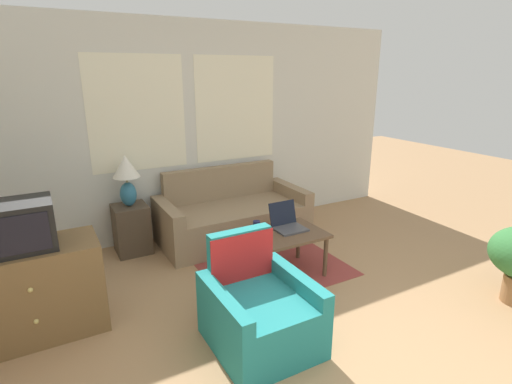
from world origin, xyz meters
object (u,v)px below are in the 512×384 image
(table_lamp, at_px, (126,175))
(television, at_px, (21,226))
(couch, at_px, (231,217))
(coffee_table, at_px, (283,239))
(cup_yellow, at_px, (257,225))
(cup_navy, at_px, (262,235))
(laptop, at_px, (287,223))
(snack_bowl, at_px, (257,231))
(armchair, at_px, (258,312))

(table_lamp, bearing_deg, television, -130.78)
(couch, distance_m, coffee_table, 1.15)
(coffee_table, height_order, cup_yellow, cup_yellow)
(cup_navy, bearing_deg, couch, 78.59)
(cup_yellow, bearing_deg, laptop, -22.23)
(snack_bowl, bearing_deg, television, 178.91)
(couch, bearing_deg, laptop, -82.40)
(coffee_table, xyz_separation_m, snack_bowl, (-0.25, 0.10, 0.10))
(table_lamp, bearing_deg, coffee_table, -46.75)
(armchair, xyz_separation_m, coffee_table, (0.74, 0.80, 0.15))
(armchair, height_order, laptop, armchair)
(table_lamp, distance_m, coffee_table, 1.86)
(television, xyz_separation_m, cup_yellow, (2.03, 0.08, -0.42))
(armchair, distance_m, cup_yellow, 1.17)
(cup_navy, height_order, cup_yellow, cup_navy)
(table_lamp, bearing_deg, snack_bowl, -51.10)
(couch, height_order, cup_navy, couch)
(television, bearing_deg, cup_yellow, 2.12)
(armchair, distance_m, laptop, 1.25)
(laptop, bearing_deg, cup_yellow, 157.77)
(couch, distance_m, cup_navy, 1.23)
(armchair, xyz_separation_m, snack_bowl, (0.49, 0.89, 0.24))
(armchair, relative_size, laptop, 2.62)
(table_lamp, bearing_deg, armchair, -77.13)
(armchair, xyz_separation_m, laptop, (0.85, 0.88, 0.26))
(couch, relative_size, snack_bowl, 11.83)
(couch, height_order, cup_yellow, couch)
(armchair, bearing_deg, cup_yellow, 61.29)
(coffee_table, distance_m, laptop, 0.18)
(armchair, bearing_deg, coffee_table, 46.97)
(coffee_table, bearing_deg, table_lamp, 133.25)
(couch, distance_m, cup_yellow, 0.97)
(table_lamp, xyz_separation_m, cup_navy, (0.95, -1.34, -0.41))
(television, relative_size, cup_yellow, 4.82)
(cup_yellow, relative_size, snack_bowl, 0.62)
(coffee_table, distance_m, cup_yellow, 0.30)
(table_lamp, height_order, laptop, table_lamp)
(couch, xyz_separation_m, snack_bowl, (-0.22, -1.04, 0.23))
(laptop, xyz_separation_m, cup_yellow, (-0.30, 0.12, -0.01))
(cup_navy, xyz_separation_m, cup_yellow, (0.08, 0.25, -0.01))
(cup_navy, bearing_deg, table_lamp, 125.25)
(television, distance_m, laptop, 2.37)
(armchair, relative_size, snack_bowl, 5.40)
(coffee_table, relative_size, laptop, 2.60)
(television, height_order, table_lamp, table_lamp)
(table_lamp, relative_size, cup_navy, 5.37)
(snack_bowl, bearing_deg, cup_yellow, 61.79)
(armchair, xyz_separation_m, table_lamp, (-0.48, 2.09, 0.67))
(cup_yellow, bearing_deg, cup_navy, -107.70)
(cup_yellow, bearing_deg, table_lamp, 133.42)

